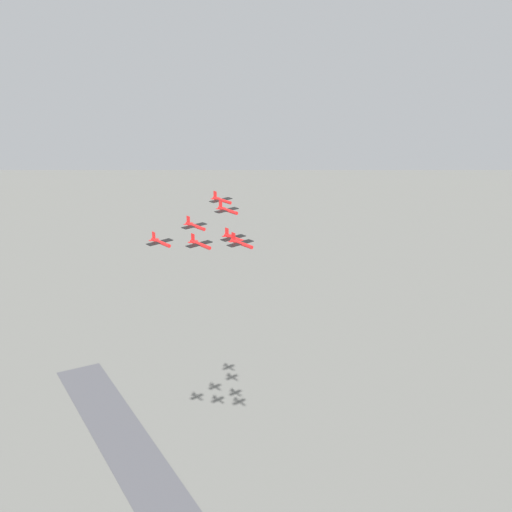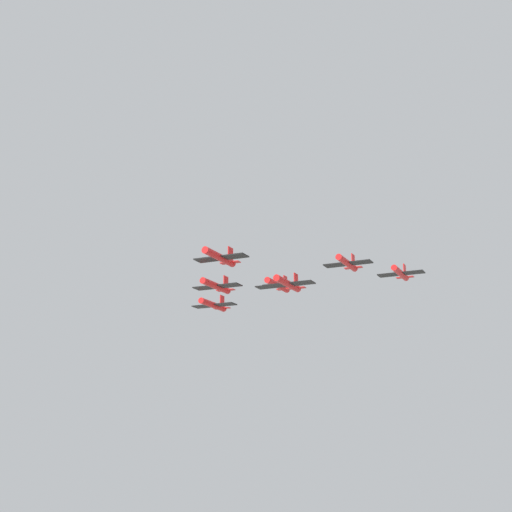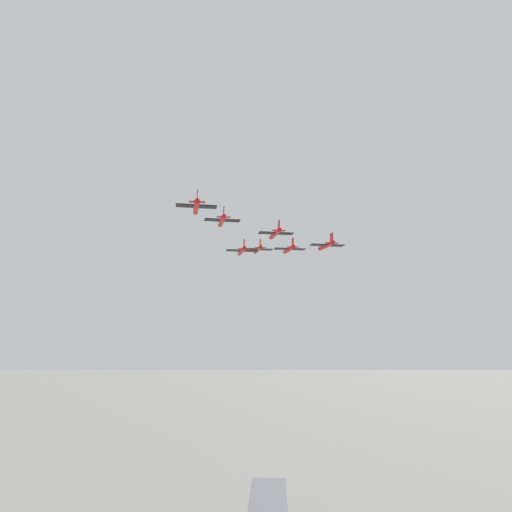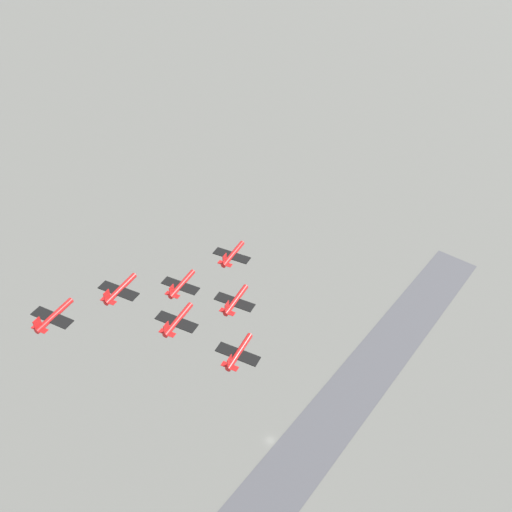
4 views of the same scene
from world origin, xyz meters
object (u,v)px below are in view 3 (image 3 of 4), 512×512
(jet_1, at_px, (242,251))
(jet_3, at_px, (222,220))
(jet_2, at_px, (289,249))
(jet_6, at_px, (196,206))
(jet_5, at_px, (327,245))
(jet_0, at_px, (258,249))
(jet_4, at_px, (276,233))

(jet_1, bearing_deg, jet_3, -120.47)
(jet_2, relative_size, jet_3, 1.00)
(jet_6, bearing_deg, jet_5, 18.78)
(jet_0, distance_m, jet_5, 26.55)
(jet_0, height_order, jet_4, jet_4)
(jet_5, bearing_deg, jet_0, 120.47)
(jet_2, distance_m, jet_4, 13.35)
(jet_3, bearing_deg, jet_1, 59.53)
(jet_2, xyz_separation_m, jet_3, (16.87, 15.81, 4.56))
(jet_1, relative_size, jet_6, 1.00)
(jet_4, height_order, jet_6, jet_6)
(jet_3, distance_m, jet_5, 27.34)
(jet_2, xyz_separation_m, jet_5, (-9.20, 9.50, -0.73))
(jet_1, height_order, jet_6, jet_6)
(jet_4, bearing_deg, jet_1, 120.47)
(jet_0, distance_m, jet_3, 26.61)
(jet_0, xyz_separation_m, jet_3, (7.67, 25.31, 2.94))
(jet_1, relative_size, jet_4, 1.00)
(jet_5, distance_m, jet_6, 35.80)
(jet_1, xyz_separation_m, jet_4, (-9.20, 9.50, 2.73))
(jet_3, distance_m, jet_6, 13.22)
(jet_6, bearing_deg, jet_4, 29.54)
(jet_2, bearing_deg, jet_4, -120.47)
(jet_5, bearing_deg, jet_1, 150.46)
(jet_1, relative_size, jet_5, 1.00)
(jet_3, xyz_separation_m, jet_6, (3.84, 12.66, 0.00))
(jet_0, height_order, jet_3, jet_3)
(jet_2, bearing_deg, jet_6, -139.64)
(jet_0, xyz_separation_m, jet_4, (-5.36, 22.16, 0.22))
(jet_2, bearing_deg, jet_3, -150.46)
(jet_0, relative_size, jet_5, 1.00)
(jet_2, relative_size, jet_5, 1.00)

